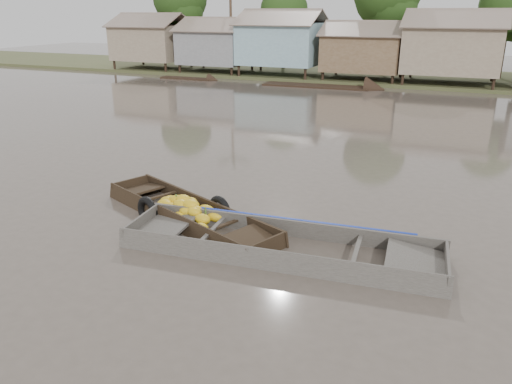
% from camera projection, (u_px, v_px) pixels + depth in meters
% --- Properties ---
extents(ground, '(120.00, 120.00, 0.00)m').
position_uv_depth(ground, '(262.00, 243.00, 11.98)').
color(ground, '#51473E').
rests_on(ground, ground).
extents(riverbank, '(120.00, 12.47, 10.22)m').
position_uv_depth(riverbank, '(462.00, 41.00, 37.32)').
color(riverbank, '#384723').
rests_on(riverbank, ground).
extents(banana_boat, '(6.10, 3.68, 0.87)m').
position_uv_depth(banana_boat, '(186.00, 212.00, 13.36)').
color(banana_boat, black).
rests_on(banana_boat, ground).
extents(viewer_boat, '(7.53, 2.59, 0.59)m').
position_uv_depth(viewer_boat, '(282.00, 250.00, 11.55)').
color(viewer_boat, '#3A3631').
rests_on(viewer_boat, ground).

